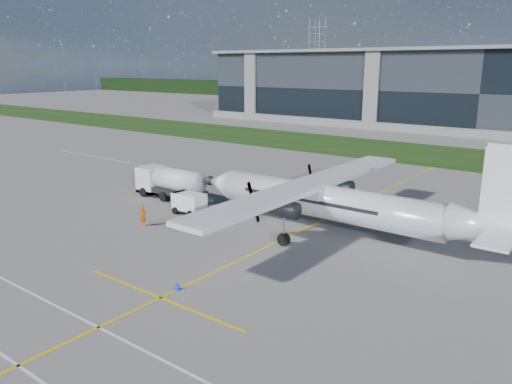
{
  "coord_description": "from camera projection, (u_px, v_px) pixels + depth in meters",
  "views": [
    {
      "loc": [
        22.31,
        -22.69,
        12.36
      ],
      "look_at": [
        -0.55,
        7.27,
        2.74
      ],
      "focal_mm": 35.0,
      "sensor_mm": 36.0,
      "label": 1
    }
  ],
  "objects": [
    {
      "name": "pylon_west",
      "position": [
        317.0,
        58.0,
        192.51
      ],
      "size": [
        9.0,
        4.6,
        30.0
      ],
      "primitive_type": null,
      "color": "gray",
      "rests_on": "ground"
    },
    {
      "name": "safety_cone_stbdwing",
      "position": [
        370.0,
        192.0,
        48.85
      ],
      "size": [
        0.36,
        0.36,
        0.5
      ],
      "primitive_type": "cone",
      "color": "#0D2FEA",
      "rests_on": "ground"
    },
    {
      "name": "baggage_tug",
      "position": [
        189.0,
        203.0,
        42.53
      ],
      "size": [
        2.98,
        1.79,
        1.79
      ],
      "primitive_type": null,
      "color": "white",
      "rests_on": "ground"
    },
    {
      "name": "turboprop_aircraft",
      "position": [
        338.0,
        184.0,
        36.23
      ],
      "size": [
        25.57,
        26.52,
        7.96
      ],
      "primitive_type": null,
      "color": "white",
      "rests_on": "ground"
    },
    {
      "name": "safety_cone_portwing",
      "position": [
        177.0,
        285.0,
        28.25
      ],
      "size": [
        0.36,
        0.36,
        0.5
      ],
      "primitive_type": "cone",
      "color": "#0D2FEA",
      "rests_on": "ground"
    },
    {
      "name": "safety_cone_nose_port",
      "position": [
        204.0,
        209.0,
        43.34
      ],
      "size": [
        0.36,
        0.36,
        0.5
      ],
      "primitive_type": "cone",
      "color": "#0D2FEA",
      "rests_on": "ground"
    },
    {
      "name": "fuel_tanker_truck",
      "position": [
        167.0,
        183.0,
        47.52
      ],
      "size": [
        7.92,
        2.57,
        2.97
      ],
      "primitive_type": null,
      "color": "silver",
      "rests_on": "ground"
    },
    {
      "name": "safety_cone_fwd",
      "position": [
        203.0,
        201.0,
        45.8
      ],
      "size": [
        0.36,
        0.36,
        0.5
      ],
      "primitive_type": "cone",
      "color": "#0D2FEA",
      "rests_on": "ground"
    },
    {
      "name": "safety_cone_nose_stbd",
      "position": [
        234.0,
        204.0,
        44.91
      ],
      "size": [
        0.36,
        0.36,
        0.5
      ],
      "primitive_type": "cone",
      "color": "#0D2FEA",
      "rests_on": "ground"
    },
    {
      "name": "terminal_building",
      "position": [
        493.0,
        92.0,
        93.42
      ],
      "size": [
        120.0,
        20.0,
        15.0
      ],
      "primitive_type": "cube",
      "color": "black",
      "rests_on": "ground"
    },
    {
      "name": "ground_crew_person",
      "position": [
        143.0,
        214.0,
        39.27
      ],
      "size": [
        0.67,
        0.86,
        1.96
      ],
      "primitive_type": "imported",
      "rotation": [
        0.0,
        0.0,
        1.7
      ],
      "color": "#F25907",
      "rests_on": "ground"
    },
    {
      "name": "yellow_taxiway_centerline",
      "position": [
        312.0,
        225.0,
        39.59
      ],
      "size": [
        0.2,
        70.0,
        0.01
      ],
      "primitive_type": "cube",
      "color": "yellow",
      "rests_on": "ground"
    },
    {
      "name": "ground",
      "position": [
        413.0,
        163.0,
        64.46
      ],
      "size": [
        400.0,
        400.0,
        0.0
      ],
      "primitive_type": "plane",
      "color": "slate",
      "rests_on": "ground"
    },
    {
      "name": "grass_strip",
      "position": [
        433.0,
        155.0,
        70.62
      ],
      "size": [
        400.0,
        18.0,
        0.04
      ],
      "primitive_type": "cube",
      "color": "#183C10",
      "rests_on": "ground"
    }
  ]
}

